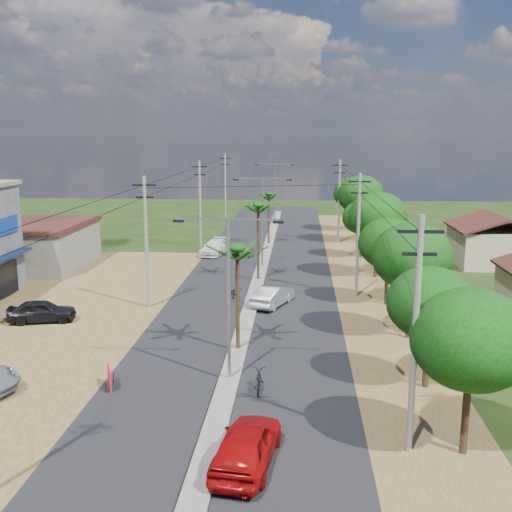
{
  "coord_description": "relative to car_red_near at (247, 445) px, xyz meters",
  "views": [
    {
      "loc": [
        3.27,
        -26.97,
        11.77
      ],
      "look_at": [
        0.14,
        15.52,
        3.0
      ],
      "focal_mm": 42.0,
      "sensor_mm": 36.0,
      "label": 1
    }
  ],
  "objects": [
    {
      "name": "ground",
      "position": [
        -1.5,
        7.45,
        -0.81
      ],
      "size": [
        160.0,
        160.0,
        0.0
      ],
      "primitive_type": "plane",
      "color": "black",
      "rests_on": "ground"
    },
    {
      "name": "road",
      "position": [
        -1.5,
        22.45,
        -0.79
      ],
      "size": [
        12.0,
        110.0,
        0.04
      ],
      "primitive_type": "cube",
      "color": "black",
      "rests_on": "ground"
    },
    {
      "name": "median",
      "position": [
        -1.5,
        25.45,
        -0.72
      ],
      "size": [
        1.0,
        90.0,
        0.18
      ],
      "primitive_type": "cube",
      "color": "#605E56",
      "rests_on": "ground"
    },
    {
      "name": "dirt_lot_west",
      "position": [
        -16.5,
        15.45,
        -0.79
      ],
      "size": [
        18.0,
        46.0,
        0.04
      ],
      "primitive_type": "cube",
      "color": "#55391D",
      "rests_on": "ground"
    },
    {
      "name": "dirt_shoulder_east",
      "position": [
        7.0,
        22.45,
        -0.8
      ],
      "size": [
        5.0,
        90.0,
        0.03
      ],
      "primitive_type": "cube",
      "color": "#55391D",
      "rests_on": "ground"
    },
    {
      "name": "low_shed",
      "position": [
        -22.5,
        31.45,
        1.15
      ],
      "size": [
        10.4,
        10.4,
        3.95
      ],
      "color": "#605E56",
      "rests_on": "ground"
    },
    {
      "name": "house_east_far",
      "position": [
        19.5,
        35.45,
        1.58
      ],
      "size": [
        7.6,
        7.5,
        4.6
      ],
      "color": "tan",
      "rests_on": "ground"
    },
    {
      "name": "tree_east_a",
      "position": [
        8.0,
        1.45,
        3.68
      ],
      "size": [
        4.4,
        4.4,
        6.37
      ],
      "color": "black",
      "rests_on": "ground"
    },
    {
      "name": "tree_east_b",
      "position": [
        7.8,
        7.45,
        3.3
      ],
      "size": [
        4.0,
        4.0,
        5.83
      ],
      "color": "black",
      "rests_on": "ground"
    },
    {
      "name": "tree_east_c",
      "position": [
        8.2,
        14.45,
        4.05
      ],
      "size": [
        4.6,
        4.6,
        6.83
      ],
      "color": "black",
      "rests_on": "ground"
    },
    {
      "name": "tree_east_d",
      "position": [
        7.9,
        21.45,
        3.53
      ],
      "size": [
        4.2,
        4.2,
        6.13
      ],
      "color": "black",
      "rests_on": "ground"
    },
    {
      "name": "tree_east_e",
      "position": [
        8.1,
        29.45,
        4.28
      ],
      "size": [
        4.8,
        4.8,
        7.14
      ],
      "color": "black",
      "rests_on": "ground"
    },
    {
      "name": "tree_east_f",
      "position": [
        7.7,
        37.45,
        3.08
      ],
      "size": [
        3.8,
        3.8,
        5.52
      ],
      "color": "black",
      "rests_on": "ground"
    },
    {
      "name": "tree_east_g",
      "position": [
        8.3,
        45.45,
        4.43
      ],
      "size": [
        5.0,
        5.0,
        7.38
      ],
      "color": "black",
      "rests_on": "ground"
    },
    {
      "name": "tree_east_h",
      "position": [
        8.0,
        53.45,
        3.83
      ],
      "size": [
        4.4,
        4.4,
        6.52
      ],
      "color": "black",
      "rests_on": "ground"
    },
    {
      "name": "palm_median_near",
      "position": [
        -1.5,
        11.45,
        4.72
      ],
      "size": [
        2.0,
        2.0,
        6.15
      ],
      "color": "black",
      "rests_on": "ground"
    },
    {
      "name": "palm_median_mid",
      "position": [
        -1.5,
        27.45,
        5.09
      ],
      "size": [
        2.0,
        2.0,
        6.55
      ],
      "color": "black",
      "rests_on": "ground"
    },
    {
      "name": "palm_median_far",
      "position": [
        -1.5,
        43.45,
        4.45
      ],
      "size": [
        2.0,
        2.0,
        5.85
      ],
      "color": "black",
      "rests_on": "ground"
    },
    {
      "name": "streetlight_near",
      "position": [
        -1.5,
        7.45,
        3.97
      ],
      "size": [
        5.1,
        0.18,
        8.0
      ],
      "color": "gray",
      "rests_on": "ground"
    },
    {
      "name": "streetlight_mid",
      "position": [
        -1.5,
        32.45,
        3.97
      ],
      "size": [
        5.1,
        0.18,
        8.0
      ],
      "color": "gray",
      "rests_on": "ground"
    },
    {
      "name": "streetlight_far",
      "position": [
        -1.5,
        57.45,
        3.97
      ],
      "size": [
        5.1,
        0.18,
        8.0
      ],
      "color": "gray",
      "rests_on": "ground"
    },
    {
      "name": "utility_pole_w_b",
      "position": [
        -8.5,
        19.45,
        3.94
      ],
      "size": [
        1.6,
        0.24,
        9.0
      ],
      "color": "#605E56",
      "rests_on": "ground"
    },
    {
      "name": "utility_pole_w_c",
      "position": [
        -8.5,
        41.45,
        3.94
      ],
      "size": [
        1.6,
        0.24,
        9.0
      ],
      "color": "#605E56",
      "rests_on": "ground"
    },
    {
      "name": "utility_pole_w_d",
      "position": [
        -8.5,
        62.45,
        3.94
      ],
      "size": [
        1.6,
        0.24,
        9.0
      ],
      "color": "#605E56",
      "rests_on": "ground"
    },
    {
      "name": "utility_pole_e_a",
      "position": [
        6.0,
        1.45,
        3.94
      ],
      "size": [
        1.6,
        0.24,
        9.0
      ],
      "color": "#605E56",
      "rests_on": "ground"
    },
    {
      "name": "utility_pole_e_b",
      "position": [
        6.0,
        23.45,
        3.94
      ],
      "size": [
        1.6,
        0.24,
        9.0
      ],
      "color": "#605E56",
      "rests_on": "ground"
    },
    {
      "name": "utility_pole_e_c",
      "position": [
        6.0,
        45.45,
        3.94
      ],
      "size": [
        1.6,
        0.24,
        9.0
      ],
      "color": "#605E56",
      "rests_on": "ground"
    },
    {
      "name": "car_red_near",
      "position": [
        0.0,
        0.0,
        0.0
      ],
      "size": [
        2.59,
        4.99,
        1.62
      ],
      "primitive_type": "imported",
      "rotation": [
        0.0,
        0.0,
        3.0
      ],
      "color": "#8F0708",
      "rests_on": "ground"
    },
    {
      "name": "car_silver_mid",
      "position": [
        0.0,
        20.4,
        -0.1
      ],
      "size": [
        3.01,
        4.54,
        1.41
      ],
      "primitive_type": "imported",
      "rotation": [
        0.0,
        0.0,
        2.75
      ],
      "color": "gray",
      "rests_on": "ground"
    },
    {
      "name": "car_white_far",
      "position": [
        -6.5,
        37.82,
        -0.11
      ],
      "size": [
        2.88,
        5.16,
        1.41
      ],
      "primitive_type": "imported",
      "rotation": [
        0.0,
        0.0,
        -0.19
      ],
      "color": "silver",
      "rests_on": "ground"
    },
    {
      "name": "car_parked_dark",
      "position": [
        -14.41,
        15.71,
        -0.1
      ],
      "size": [
        4.45,
        2.62,
        1.42
      ],
      "primitive_type": "imported",
      "rotation": [
        0.0,
        0.0,
        1.81
      ],
      "color": "black",
      "rests_on": "ground"
    },
    {
      "name": "moto_rider_east",
      "position": [
        -0.03,
        6.38,
        -0.32
      ],
      "size": [
        0.71,
        1.88,
        0.98
      ],
      "primitive_type": "imported",
      "rotation": [
        0.0,
        0.0,
        3.17
      ],
      "color": "black",
      "rests_on": "ground"
    },
    {
      "name": "moto_rider_west_a",
      "position": [
        -2.7,
        21.43,
        -0.31
      ],
      "size": [
        1.39,
        2.03,
        1.01
      ],
      "primitive_type": "imported",
      "rotation": [
        0.0,
        0.0,
        0.41
      ],
      "color": "black",
      "rests_on": "ground"
    },
    {
      "name": "moto_rider_west_b",
      "position": [
        -2.81,
        36.32,
        -0.37
      ],
      "size": [
        0.96,
        1.52,
        0.88
      ],
      "primitive_type": "imported",
      "rotation": [
        0.0,
        0.0,
        -0.4
      ],
      "color": "black",
      "rests_on": "ground"
    },
    {
      "name": "roadside_sign",
      "position": [
        -7.0,
        6.16,
        -0.29
      ],
      "size": [
        0.56,
        1.2,
        1.05
      ],
      "rotation": [
        0.0,
        0.0,
        0.39
      ],
      "color": "red",
      "rests_on": "ground"
    }
  ]
}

